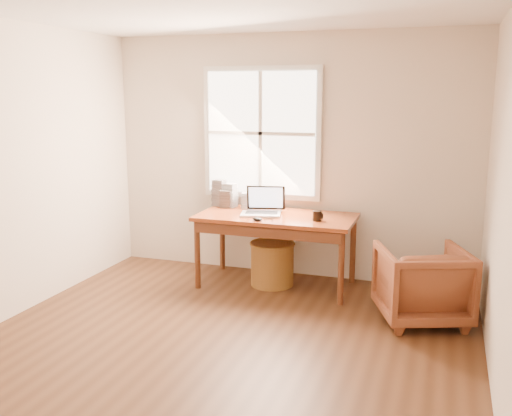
{
  "coord_description": "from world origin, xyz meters",
  "views": [
    {
      "loc": [
        1.63,
        -3.66,
        1.98
      ],
      "look_at": [
        -0.17,
        1.65,
        0.84
      ],
      "focal_mm": 40.0,
      "sensor_mm": 36.0,
      "label": 1
    }
  ],
  "objects_px": {
    "armchair": "(422,284)",
    "coffee_mug": "(317,216)",
    "laptop": "(261,202)",
    "wicker_stool": "(272,264)",
    "cd_stack_a": "(230,195)",
    "desk": "(276,217)"
  },
  "relations": [
    {
      "from": "armchair",
      "to": "wicker_stool",
      "type": "relative_size",
      "value": 1.67
    },
    {
      "from": "coffee_mug",
      "to": "cd_stack_a",
      "type": "relative_size",
      "value": 0.39
    },
    {
      "from": "wicker_stool",
      "to": "laptop",
      "type": "xyz_separation_m",
      "value": [
        -0.11,
        -0.06,
        0.66
      ]
    },
    {
      "from": "desk",
      "to": "laptop",
      "type": "bearing_deg",
      "value": -159.77
    },
    {
      "from": "desk",
      "to": "armchair",
      "type": "relative_size",
      "value": 2.16
    },
    {
      "from": "armchair",
      "to": "desk",
      "type": "bearing_deg",
      "value": -39.52
    },
    {
      "from": "coffee_mug",
      "to": "desk",
      "type": "bearing_deg",
      "value": 169.96
    },
    {
      "from": "armchair",
      "to": "laptop",
      "type": "height_order",
      "value": "laptop"
    },
    {
      "from": "armchair",
      "to": "cd_stack_a",
      "type": "height_order",
      "value": "cd_stack_a"
    },
    {
      "from": "wicker_stool",
      "to": "cd_stack_a",
      "type": "height_order",
      "value": "cd_stack_a"
    },
    {
      "from": "desk",
      "to": "cd_stack_a",
      "type": "bearing_deg",
      "value": 157.85
    },
    {
      "from": "armchair",
      "to": "coffee_mug",
      "type": "relative_size",
      "value": 7.42
    },
    {
      "from": "armchair",
      "to": "wicker_stool",
      "type": "height_order",
      "value": "armchair"
    },
    {
      "from": "wicker_stool",
      "to": "coffee_mug",
      "type": "relative_size",
      "value": 4.45
    },
    {
      "from": "laptop",
      "to": "coffee_mug",
      "type": "distance_m",
      "value": 0.61
    },
    {
      "from": "desk",
      "to": "coffee_mug",
      "type": "height_order",
      "value": "coffee_mug"
    },
    {
      "from": "wicker_stool",
      "to": "cd_stack_a",
      "type": "distance_m",
      "value": 0.9
    },
    {
      "from": "armchair",
      "to": "cd_stack_a",
      "type": "bearing_deg",
      "value": -40.55
    },
    {
      "from": "armchair",
      "to": "wicker_stool",
      "type": "xyz_separation_m",
      "value": [
        -1.52,
        0.5,
        -0.11
      ]
    },
    {
      "from": "wicker_stool",
      "to": "coffee_mug",
      "type": "bearing_deg",
      "value": -14.26
    },
    {
      "from": "armchair",
      "to": "wicker_stool",
      "type": "bearing_deg",
      "value": -39.04
    },
    {
      "from": "armchair",
      "to": "coffee_mug",
      "type": "height_order",
      "value": "coffee_mug"
    }
  ]
}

